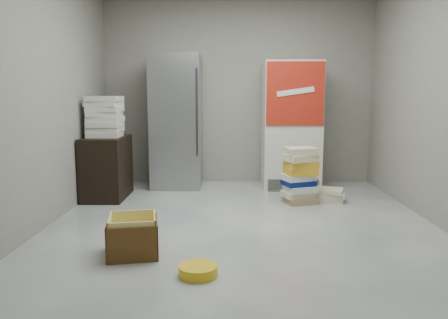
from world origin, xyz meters
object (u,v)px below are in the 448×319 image
steel_fridge (177,122)px  phonebook_stack_main (300,176)px  coke_cooler (291,125)px  wood_shelf (107,167)px  cardboard_box (133,239)px

steel_fridge → phonebook_stack_main: 2.00m
steel_fridge → coke_cooler: (1.65, -0.01, -0.05)m
steel_fridge → coke_cooler: steel_fridge is taller
wood_shelf → cardboard_box: bearing=-69.0°
coke_cooler → cardboard_box: 3.34m
coke_cooler → phonebook_stack_main: coke_cooler is taller
cardboard_box → phonebook_stack_main: bearing=36.1°
wood_shelf → steel_fridge: bearing=41.3°
coke_cooler → cardboard_box: coke_cooler is taller
steel_fridge → cardboard_box: bearing=-90.9°
coke_cooler → wood_shelf: coke_cooler is taller
coke_cooler → cardboard_box: size_ratio=3.71×
coke_cooler → wood_shelf: bearing=-163.7°
steel_fridge → phonebook_stack_main: (1.63, -0.99, -0.60)m
steel_fridge → phonebook_stack_main: bearing=-31.2°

